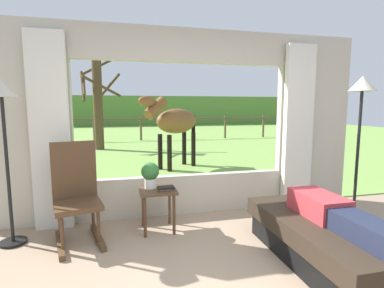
# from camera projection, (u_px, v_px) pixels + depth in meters

# --- Properties ---
(back_wall_with_window) EXTENTS (5.20, 0.12, 2.55)m
(back_wall_with_window) POSITION_uv_depth(u_px,v_px,m) (184.00, 126.00, 4.06)
(back_wall_with_window) COLOR #BCB29E
(back_wall_with_window) RESTS_ON ground_plane
(curtain_panel_left) EXTENTS (0.44, 0.10, 2.40)m
(curtain_panel_left) POSITION_uv_depth(u_px,v_px,m) (50.00, 133.00, 3.54)
(curtain_panel_left) COLOR silver
(curtain_panel_left) RESTS_ON ground_plane
(curtain_panel_right) EXTENTS (0.44, 0.10, 2.40)m
(curtain_panel_right) POSITION_uv_depth(u_px,v_px,m) (298.00, 128.00, 4.32)
(curtain_panel_right) COLOR silver
(curtain_panel_right) RESTS_ON ground_plane
(outdoor_pasture_lawn) EXTENTS (36.00, 21.68, 0.02)m
(outdoor_pasture_lawn) POSITION_uv_depth(u_px,v_px,m) (139.00, 137.00, 14.73)
(outdoor_pasture_lawn) COLOR #759E47
(outdoor_pasture_lawn) RESTS_ON ground_plane
(distant_hill_ridge) EXTENTS (36.00, 2.00, 2.40)m
(distant_hill_ridge) POSITION_uv_depth(u_px,v_px,m) (132.00, 111.00, 24.07)
(distant_hill_ridge) COLOR #547E37
(distant_hill_ridge) RESTS_ON ground_plane
(recliner_sofa) EXTENTS (0.91, 1.70, 0.42)m
(recliner_sofa) POSITION_uv_depth(u_px,v_px,m) (326.00, 240.00, 2.85)
(recliner_sofa) COLOR black
(recliner_sofa) RESTS_ON ground_plane
(reclining_person) EXTENTS (0.34, 1.43, 0.22)m
(reclining_person) POSITION_uv_depth(u_px,v_px,m) (332.00, 212.00, 2.76)
(reclining_person) COLOR #B23338
(reclining_person) RESTS_ON recliner_sofa
(rocking_chair) EXTENTS (0.61, 0.77, 1.12)m
(rocking_chair) POSITION_uv_depth(u_px,v_px,m) (76.00, 193.00, 3.28)
(rocking_chair) COLOR #4C331E
(rocking_chair) RESTS_ON ground_plane
(side_table) EXTENTS (0.44, 0.44, 0.52)m
(side_table) POSITION_uv_depth(u_px,v_px,m) (158.00, 196.00, 3.56)
(side_table) COLOR #4C331E
(side_table) RESTS_ON ground_plane
(potted_plant) EXTENTS (0.22, 0.22, 0.32)m
(potted_plant) POSITION_uv_depth(u_px,v_px,m) (150.00, 173.00, 3.56)
(potted_plant) COLOR silver
(potted_plant) RESTS_ON side_table
(book_stack) EXTENTS (0.20, 0.14, 0.04)m
(book_stack) POSITION_uv_depth(u_px,v_px,m) (166.00, 188.00, 3.51)
(book_stack) COLOR beige
(book_stack) RESTS_ON side_table
(floor_lamp_left) EXTENTS (0.32, 0.32, 1.79)m
(floor_lamp_left) POSITION_uv_depth(u_px,v_px,m) (3.00, 113.00, 3.08)
(floor_lamp_left) COLOR black
(floor_lamp_left) RESTS_ON ground_plane
(floor_lamp_right) EXTENTS (0.32, 0.32, 1.88)m
(floor_lamp_right) POSITION_uv_depth(u_px,v_px,m) (361.00, 106.00, 3.57)
(floor_lamp_right) COLOR black
(floor_lamp_right) RESTS_ON ground_plane
(horse) EXTENTS (1.68, 1.33, 1.73)m
(horse) POSITION_uv_depth(u_px,v_px,m) (175.00, 122.00, 7.04)
(horse) COLOR brown
(horse) RESTS_ON outdoor_pasture_lawn
(pasture_tree) EXTENTS (1.41, 1.54, 3.33)m
(pasture_tree) POSITION_uv_depth(u_px,v_px,m) (98.00, 102.00, 10.17)
(pasture_tree) COLOR #4C3823
(pasture_tree) RESTS_ON outdoor_pasture_lawn
(pasture_fence_line) EXTENTS (16.10, 0.10, 1.10)m
(pasture_fence_line) POSITION_uv_depth(u_px,v_px,m) (141.00, 124.00, 13.10)
(pasture_fence_line) COLOR brown
(pasture_fence_line) RESTS_ON outdoor_pasture_lawn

